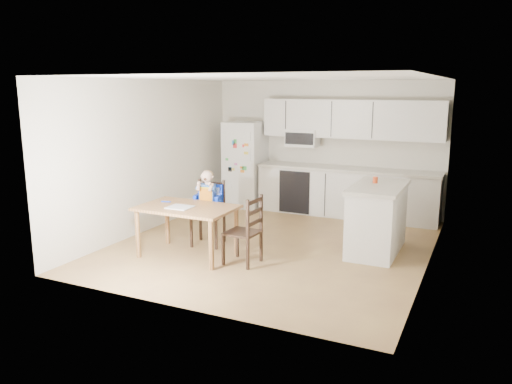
{
  "coord_description": "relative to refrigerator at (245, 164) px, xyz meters",
  "views": [
    {
      "loc": [
        2.87,
        -6.75,
        2.36
      ],
      "look_at": [
        -0.12,
        -0.39,
        0.89
      ],
      "focal_mm": 35.0,
      "sensor_mm": 36.0,
      "label": 1
    }
  ],
  "objects": [
    {
      "name": "kitchen_run",
      "position": [
        2.05,
        0.09,
        0.03
      ],
      "size": [
        3.37,
        0.62,
        2.15
      ],
      "color": "silver",
      "rests_on": "ground"
    },
    {
      "name": "toddler_spoon",
      "position": [
        0.2,
        -3.04,
        -0.12
      ],
      "size": [
        0.12,
        0.06,
        0.02
      ],
      "primitive_type": "cylinder",
      "rotation": [
        0.0,
        1.57,
        0.35
      ],
      "color": "#0E31CB",
      "rests_on": "dining_table"
    },
    {
      "name": "dining_table",
      "position": [
        0.63,
        -3.14,
        -0.22
      ],
      "size": [
        1.35,
        0.87,
        0.72
      ],
      "color": "brown",
      "rests_on": "ground"
    },
    {
      "name": "chair_booster",
      "position": [
        0.63,
        -2.52,
        -0.15
      ],
      "size": [
        0.51,
        0.51,
        1.15
      ],
      "rotation": [
        0.0,
        0.0,
        0.19
      ],
      "color": "black",
      "rests_on": "ground"
    },
    {
      "name": "chair_side",
      "position": [
        1.58,
        -3.09,
        -0.31
      ],
      "size": [
        0.44,
        0.44,
        0.95
      ],
      "rotation": [
        0.0,
        0.0,
        -1.62
      ],
      "color": "black",
      "rests_on": "ground"
    },
    {
      "name": "red_cup",
      "position": [
        2.95,
        -1.66,
        0.19
      ],
      "size": [
        0.07,
        0.07,
        0.09
      ],
      "primitive_type": "cylinder",
      "color": "#C94119",
      "rests_on": "kitchen_island"
    },
    {
      "name": "refrigerator",
      "position": [
        0.0,
        0.0,
        0.0
      ],
      "size": [
        0.72,
        0.7,
        1.7
      ],
      "primitive_type": "cube",
      "color": "silver",
      "rests_on": "ground"
    },
    {
      "name": "kitchen_island",
      "position": [
        3.03,
        -1.8,
        -0.35
      ],
      "size": [
        0.71,
        1.35,
        0.99
      ],
      "color": "silver",
      "rests_on": "ground"
    },
    {
      "name": "room",
      "position": [
        1.55,
        -1.67,
        0.4
      ],
      "size": [
        4.52,
        5.01,
        2.51
      ],
      "color": "brown",
      "rests_on": "ground"
    },
    {
      "name": "napkin",
      "position": [
        0.59,
        -3.23,
        -0.12
      ],
      "size": [
        0.33,
        0.28,
        0.01
      ],
      "primitive_type": "cube",
      "color": "#AAAAAF",
      "rests_on": "dining_table"
    }
  ]
}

